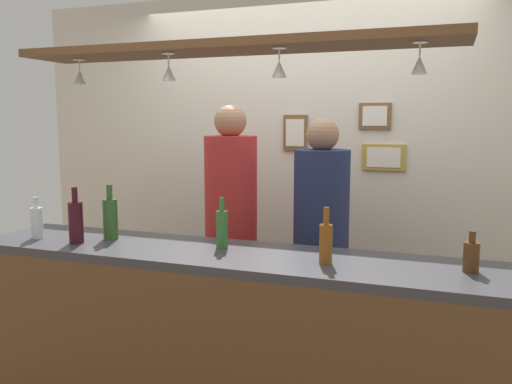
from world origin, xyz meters
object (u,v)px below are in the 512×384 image
(person_left_red_shirt, at_px, (231,213))
(bottle_beer_brown_stubby, at_px, (471,256))
(bottle_wine_dark_red, at_px, (76,221))
(bottle_champagne_green, at_px, (110,218))
(bottle_soda_clear, at_px, (37,222))
(picture_frame_lower_pair, at_px, (384,157))
(picture_frame_crest, at_px, (295,133))
(bottle_beer_amber_tall, at_px, (326,242))
(person_middle_navy_shirt, at_px, (321,228))
(picture_frame_upper_small, at_px, (375,116))
(bottle_beer_green_import, at_px, (222,228))

(person_left_red_shirt, distance_m, bottle_beer_brown_stubby, 1.60)
(bottle_beer_brown_stubby, bearing_deg, bottle_wine_dark_red, -175.96)
(bottle_beer_brown_stubby, xyz_separation_m, bottle_champagne_green, (-1.83, 0.01, 0.05))
(bottle_soda_clear, distance_m, picture_frame_lower_pair, 2.27)
(bottle_soda_clear, xyz_separation_m, picture_frame_crest, (1.06, 1.48, 0.46))
(bottle_beer_amber_tall, xyz_separation_m, bottle_soda_clear, (-1.61, -0.04, -0.01))
(person_middle_navy_shirt, distance_m, bottle_beer_brown_stubby, 1.10)
(bottle_soda_clear, height_order, picture_frame_upper_small, picture_frame_upper_small)
(bottle_beer_brown_stubby, distance_m, bottle_beer_green_import, 1.18)
(picture_frame_crest, bearing_deg, bottle_beer_green_import, -90.38)
(bottle_beer_amber_tall, relative_size, picture_frame_crest, 1.00)
(bottle_soda_clear, height_order, picture_frame_lower_pair, picture_frame_lower_pair)
(bottle_beer_green_import, bearing_deg, bottle_champagne_green, -177.57)
(bottle_champagne_green, bearing_deg, bottle_beer_amber_tall, -4.04)
(person_left_red_shirt, relative_size, picture_frame_upper_small, 8.04)
(bottle_beer_brown_stubby, relative_size, bottle_beer_green_import, 0.69)
(bottle_beer_brown_stubby, xyz_separation_m, picture_frame_upper_small, (-0.60, 1.37, 0.61))
(bottle_beer_green_import, relative_size, picture_frame_upper_small, 1.18)
(bottle_beer_amber_tall, bearing_deg, person_left_red_shirt, 134.81)
(person_middle_navy_shirt, relative_size, bottle_soda_clear, 7.32)
(bottle_beer_amber_tall, xyz_separation_m, bottle_wine_dark_red, (-1.33, -0.06, 0.02))
(bottle_champagne_green, relative_size, bottle_wine_dark_red, 1.00)
(picture_frame_lower_pair, bearing_deg, bottle_beer_brown_stubby, -68.77)
(bottle_champagne_green, relative_size, picture_frame_lower_pair, 1.00)
(bottle_beer_amber_tall, xyz_separation_m, bottle_champagne_green, (-1.22, 0.09, 0.02))
(picture_frame_lower_pair, bearing_deg, person_left_red_shirt, -144.61)
(bottle_champagne_green, height_order, bottle_soda_clear, bottle_champagne_green)
(bottle_soda_clear, relative_size, picture_frame_upper_small, 1.05)
(picture_frame_lower_pair, bearing_deg, bottle_beer_green_import, -116.04)
(bottle_beer_brown_stubby, relative_size, bottle_soda_clear, 0.78)
(bottle_beer_brown_stubby, bearing_deg, bottle_soda_clear, -177.07)
(person_middle_navy_shirt, height_order, bottle_beer_amber_tall, person_middle_navy_shirt)
(bottle_beer_amber_tall, relative_size, bottle_champagne_green, 0.87)
(bottle_beer_amber_tall, distance_m, picture_frame_upper_small, 1.55)
(bottle_champagne_green, bearing_deg, person_middle_navy_shirt, 35.63)
(bottle_beer_brown_stubby, bearing_deg, person_middle_navy_shirt, 138.37)
(bottle_soda_clear, distance_m, picture_frame_upper_small, 2.28)
(bottle_beer_green_import, bearing_deg, bottle_soda_clear, -171.88)
(bottle_beer_brown_stubby, bearing_deg, bottle_beer_green_import, 178.28)
(person_left_red_shirt, bearing_deg, bottle_beer_green_import, -70.85)
(bottle_wine_dark_red, distance_m, picture_frame_upper_small, 2.09)
(person_middle_navy_shirt, relative_size, bottle_beer_amber_tall, 6.48)
(bottle_soda_clear, bearing_deg, bottle_beer_brown_stubby, 2.93)
(bottle_soda_clear, distance_m, bottle_wine_dark_red, 0.28)
(bottle_champagne_green, bearing_deg, bottle_beer_green_import, 2.43)
(bottle_champagne_green, xyz_separation_m, bottle_beer_green_import, (0.65, 0.03, -0.01))
(bottle_champagne_green, distance_m, picture_frame_crest, 1.57)
(bottle_beer_green_import, bearing_deg, bottle_beer_amber_tall, -11.42)
(bottle_beer_amber_tall, bearing_deg, bottle_wine_dark_red, -177.45)
(bottle_beer_green_import, distance_m, picture_frame_crest, 1.40)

